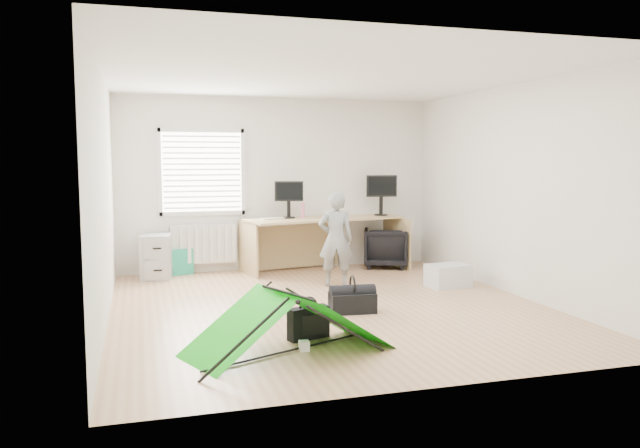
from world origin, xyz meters
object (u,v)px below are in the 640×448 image
object	(u,v)px
monitor_left	(289,205)
monitor_right	(381,201)
filing_cabinet	(157,256)
laptop_bag	(308,323)
thermos	(303,210)
kite	(288,323)
person	(336,239)
storage_crate	(448,276)
office_chair	(385,248)
duffel_bag	(352,303)
desk	(325,244)

from	to	relation	value
monitor_left	monitor_right	size ratio (longest dim) A/B	0.88
filing_cabinet	monitor_left	xyz separation A→B (m)	(1.98, -0.05, 0.72)
laptop_bag	thermos	bearing A→B (deg)	58.64
filing_cabinet	kite	world-z (taller)	filing_cabinet
monitor_left	person	distance (m)	1.34
storage_crate	laptop_bag	size ratio (longest dim) A/B	1.31
laptop_bag	filing_cabinet	bearing A→B (deg)	92.58
filing_cabinet	office_chair	xyz separation A→B (m)	(3.58, -0.07, -0.01)
filing_cabinet	person	size ratio (longest dim) A/B	0.50
person	duffel_bag	bearing A→B (deg)	94.65
monitor_right	kite	bearing A→B (deg)	-115.50
desk	storage_crate	distance (m)	2.10
monitor_right	storage_crate	distance (m)	2.02
filing_cabinet	monitor_right	xyz separation A→B (m)	(3.53, 0.00, 0.75)
filing_cabinet	monitor_left	size ratio (longest dim) A/B	1.49
desk	office_chair	size ratio (longest dim) A/B	3.53
filing_cabinet	monitor_right	size ratio (longest dim) A/B	1.31
person	duffel_bag	distance (m)	1.60
monitor_left	person	bearing A→B (deg)	-58.93
duffel_bag	filing_cabinet	bearing A→B (deg)	131.77
kite	filing_cabinet	bearing A→B (deg)	81.59
desk	filing_cabinet	distance (m)	2.55
filing_cabinet	storage_crate	world-z (taller)	filing_cabinet
thermos	storage_crate	distance (m)	2.49
office_chair	storage_crate	xyz separation A→B (m)	(0.23, -1.70, -0.16)
monitor_right	laptop_bag	distance (m)	4.34
monitor_left	office_chair	world-z (taller)	monitor_left
person	duffel_bag	xyz separation A→B (m)	(-0.27, -1.48, -0.54)
office_chair	kite	world-z (taller)	office_chair
laptop_bag	duffel_bag	size ratio (longest dim) A/B	0.81
monitor_right	person	world-z (taller)	monitor_right
storage_crate	laptop_bag	world-z (taller)	laptop_bag
desk	duffel_bag	size ratio (longest dim) A/B	4.73
monitor_right	person	distance (m)	1.79
monitor_left	person	world-z (taller)	person
kite	duffel_bag	world-z (taller)	kite
filing_cabinet	laptop_bag	bearing A→B (deg)	-60.78
desk	monitor_left	distance (m)	0.85
thermos	office_chair	world-z (taller)	thermos
office_chair	person	world-z (taller)	person
office_chair	duffel_bag	bearing A→B (deg)	82.18
monitor_left	storage_crate	xyz separation A→B (m)	(1.83, -1.72, -0.89)
monitor_left	monitor_right	bearing A→B (deg)	16.34
thermos	kite	size ratio (longest dim) A/B	0.13
office_chair	person	xyz separation A→B (m)	(-1.23, -1.21, 0.33)
desk	laptop_bag	distance (m)	3.73
monitor_left	laptop_bag	size ratio (longest dim) A/B	1.04
thermos	person	distance (m)	1.27
filing_cabinet	monitor_left	world-z (taller)	monitor_left
desk	storage_crate	bearing A→B (deg)	-63.63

